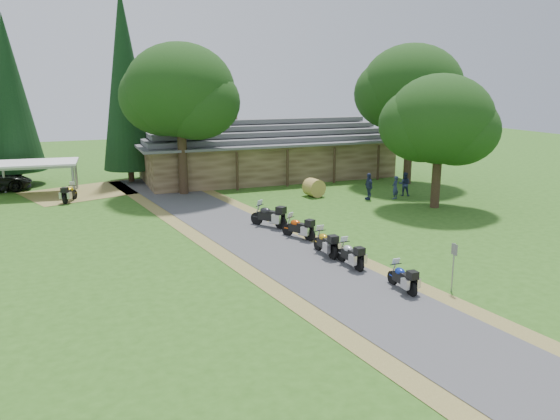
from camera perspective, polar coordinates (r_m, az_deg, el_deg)
name	(u,v)px	position (r m, az deg, el deg)	size (l,w,h in m)	color
ground	(334,282)	(22.35, 5.62, -7.47)	(120.00, 120.00, 0.00)	#2C5618
driveway	(285,254)	(25.58, 0.53, -4.67)	(46.00, 46.00, 0.00)	#444446
lodge	(267,148)	(45.64, -1.37, 6.51)	(21.40, 9.40, 4.90)	brown
carport	(38,178)	(42.17, -23.98, 3.04)	(5.44, 3.63, 2.36)	silver
motorcycle_row_a	(402,277)	(21.69, 12.66, -6.80)	(1.66, 0.54, 1.14)	#122997
motorcycle_row_b	(350,253)	(23.96, 7.34, -4.51)	(1.78, 0.58, 1.22)	#AEB0B6
motorcycle_row_c	(325,242)	(25.41, 4.75, -3.32)	(1.88, 0.61, 1.29)	#BF8E16
motorcycle_row_d	(298,227)	(27.95, 1.94, -1.74)	(1.85, 0.60, 1.27)	#CF470B
motorcycle_row_e	(269,215)	(30.08, -1.19, -0.48)	(2.10, 0.68, 1.43)	black
motorcycle_carport_a	(70,192)	(39.08, -21.14, 1.72)	(1.82, 0.59, 1.25)	gold
person_a	(395,186)	(38.06, 11.95, 2.52)	(0.53, 0.38, 1.86)	navy
person_b	(405,182)	(39.28, 12.89, 2.87)	(0.55, 0.40, 1.95)	navy
person_c	(369,184)	(37.57, 9.26, 2.70)	(0.60, 0.43, 2.12)	navy
hay_bale	(314,188)	(38.17, 3.57, 2.35)	(1.25, 1.25, 1.15)	olive
sign_post	(453,268)	(21.96, 17.64, -5.76)	(0.35, 0.06, 1.94)	gray
oak_lodge_left	(181,111)	(38.94, -10.34, 10.17)	(7.55, 7.55, 11.75)	#163810
oak_lodge_right	(411,107)	(43.53, 13.51, 10.47)	(7.68, 7.68, 11.94)	#163810
oak_driveway	(439,137)	(35.61, 16.28, 7.38)	(6.52, 6.52, 9.04)	#163810
cedar_near	(126,86)	(44.69, -15.84, 12.32)	(4.08, 4.08, 14.92)	black
cedar_far	(11,101)	(46.54, -26.33, 10.17)	(4.28, 4.28, 12.81)	black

